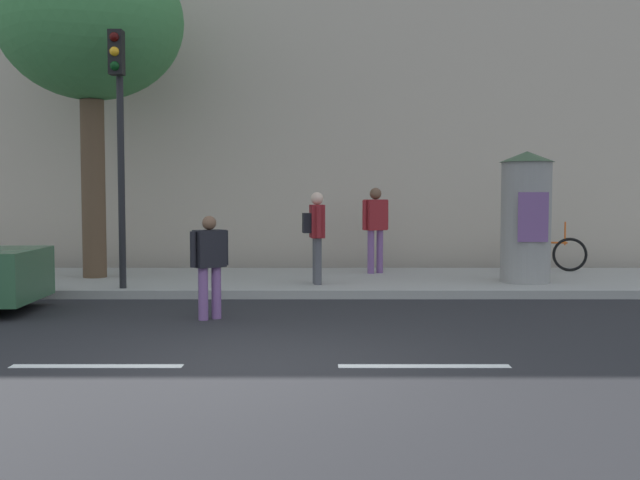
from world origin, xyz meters
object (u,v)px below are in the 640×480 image
(traffic_light, at_px, (117,117))
(bicycle_leaning, at_px, (542,253))
(street_tree, at_px, (89,24))
(poster_column, at_px, (524,216))
(pedestrian_in_red_top, at_px, (374,223))
(pedestrian_in_light_jacket, at_px, (208,260))
(pedestrian_with_backpack, at_px, (314,229))

(traffic_light, height_order, bicycle_leaning, traffic_light)
(street_tree, bearing_deg, poster_column, -5.59)
(pedestrian_in_red_top, height_order, bicycle_leaning, pedestrian_in_red_top)
(poster_column, xyz_separation_m, bicycle_leaning, (0.97, 2.07, -0.85))
(pedestrian_in_red_top, distance_m, bicycle_leaning, 3.77)
(poster_column, xyz_separation_m, pedestrian_in_light_jacket, (-5.44, -3.31, -0.53))
(street_tree, bearing_deg, pedestrian_in_red_top, 7.66)
(traffic_light, height_order, pedestrian_in_red_top, traffic_light)
(poster_column, bearing_deg, traffic_light, -171.99)
(poster_column, relative_size, pedestrian_in_light_jacket, 1.64)
(pedestrian_in_red_top, bearing_deg, poster_column, -30.21)
(poster_column, relative_size, street_tree, 0.37)
(poster_column, distance_m, street_tree, 9.16)
(traffic_light, height_order, poster_column, traffic_light)
(pedestrian_with_backpack, bearing_deg, pedestrian_in_light_jacket, -116.76)
(traffic_light, bearing_deg, bicycle_leaning, 20.51)
(poster_column, bearing_deg, street_tree, 174.41)
(traffic_light, bearing_deg, poster_column, 8.01)
(traffic_light, height_order, pedestrian_with_backpack, traffic_light)
(poster_column, height_order, pedestrian_in_red_top, poster_column)
(traffic_light, bearing_deg, pedestrian_in_light_jacket, -50.58)
(pedestrian_in_light_jacket, bearing_deg, traffic_light, 129.42)
(pedestrian_in_light_jacket, bearing_deg, pedestrian_in_red_top, 60.73)
(pedestrian_in_light_jacket, bearing_deg, pedestrian_with_backpack, 63.24)
(traffic_light, distance_m, poster_column, 7.59)
(pedestrian_in_light_jacket, distance_m, pedestrian_in_red_top, 5.61)
(poster_column, height_order, street_tree, street_tree)
(poster_column, distance_m, pedestrian_in_red_top, 3.13)
(pedestrian_in_light_jacket, distance_m, pedestrian_with_backpack, 3.36)
(poster_column, bearing_deg, pedestrian_in_red_top, 149.79)
(traffic_light, bearing_deg, pedestrian_in_red_top, 29.41)
(street_tree, bearing_deg, pedestrian_in_light_jacket, -55.01)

